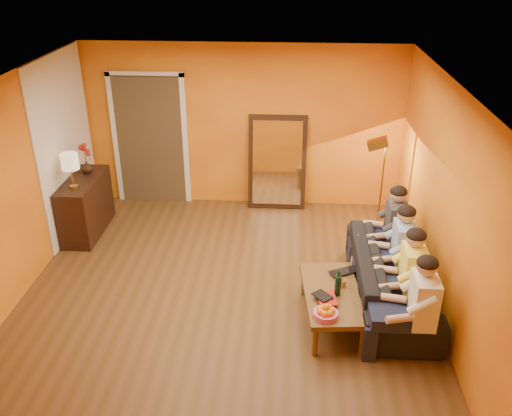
# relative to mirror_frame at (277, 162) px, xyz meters

# --- Properties ---
(room_shell) EXTENTS (5.00, 5.50, 2.60)m
(room_shell) POSITION_rel_mirror_frame_xyz_m (-0.55, -2.26, 0.54)
(room_shell) COLOR brown
(room_shell) RESTS_ON ground
(white_accent) EXTENTS (0.02, 1.90, 2.58)m
(white_accent) POSITION_rel_mirror_frame_xyz_m (-3.04, -0.88, 0.54)
(white_accent) COLOR white
(white_accent) RESTS_ON wall_left
(doorway_recess) EXTENTS (1.06, 0.30, 2.10)m
(doorway_recess) POSITION_rel_mirror_frame_xyz_m (-2.05, 0.20, 0.29)
(doorway_recess) COLOR #3F2D19
(doorway_recess) RESTS_ON floor
(door_jamb_left) EXTENTS (0.08, 0.06, 2.20)m
(door_jamb_left) POSITION_rel_mirror_frame_xyz_m (-2.62, 0.08, 0.29)
(door_jamb_left) COLOR white
(door_jamb_left) RESTS_ON wall_back
(door_jamb_right) EXTENTS (0.08, 0.06, 2.20)m
(door_jamb_right) POSITION_rel_mirror_frame_xyz_m (-1.48, 0.08, 0.29)
(door_jamb_right) COLOR white
(door_jamb_right) RESTS_ON wall_back
(door_header) EXTENTS (1.22, 0.06, 0.08)m
(door_header) POSITION_rel_mirror_frame_xyz_m (-2.05, 0.08, 1.36)
(door_header) COLOR white
(door_header) RESTS_ON wall_back
(mirror_frame) EXTENTS (0.92, 0.27, 1.51)m
(mirror_frame) POSITION_rel_mirror_frame_xyz_m (0.00, 0.00, 0.00)
(mirror_frame) COLOR black
(mirror_frame) RESTS_ON floor
(mirror_glass) EXTENTS (0.78, 0.21, 1.35)m
(mirror_glass) POSITION_rel_mirror_frame_xyz_m (0.00, -0.04, 0.00)
(mirror_glass) COLOR white
(mirror_glass) RESTS_ON mirror_frame
(sideboard) EXTENTS (0.44, 1.18, 0.85)m
(sideboard) POSITION_rel_mirror_frame_xyz_m (-2.79, -1.08, -0.34)
(sideboard) COLOR black
(sideboard) RESTS_ON floor
(table_lamp) EXTENTS (0.24, 0.24, 0.51)m
(table_lamp) POSITION_rel_mirror_frame_xyz_m (-2.79, -1.38, 0.34)
(table_lamp) COLOR beige
(table_lamp) RESTS_ON sideboard
(sofa) EXTENTS (2.20, 0.86, 0.64)m
(sofa) POSITION_rel_mirror_frame_xyz_m (1.45, -2.51, -0.44)
(sofa) COLOR black
(sofa) RESTS_ON floor
(coffee_table) EXTENTS (0.73, 1.27, 0.42)m
(coffee_table) POSITION_rel_mirror_frame_xyz_m (0.72, -3.02, -0.55)
(coffee_table) COLOR brown
(coffee_table) RESTS_ON floor
(floor_lamp) EXTENTS (0.33, 0.28, 1.44)m
(floor_lamp) POSITION_rel_mirror_frame_xyz_m (1.55, -0.75, -0.04)
(floor_lamp) COLOR #BA8E36
(floor_lamp) RESTS_ON floor
(dog) EXTENTS (0.52, 0.64, 0.66)m
(dog) POSITION_rel_mirror_frame_xyz_m (1.17, -2.18, -0.43)
(dog) COLOR olive
(dog) RESTS_ON floor
(person_far_left) EXTENTS (0.70, 0.44, 1.22)m
(person_far_left) POSITION_rel_mirror_frame_xyz_m (1.58, -3.51, -0.15)
(person_far_left) COLOR silver
(person_far_left) RESTS_ON sofa
(person_mid_left) EXTENTS (0.70, 0.44, 1.22)m
(person_mid_left) POSITION_rel_mirror_frame_xyz_m (1.58, -2.96, -0.15)
(person_mid_left) COLOR #F3EA51
(person_mid_left) RESTS_ON sofa
(person_mid_right) EXTENTS (0.70, 0.44, 1.22)m
(person_mid_right) POSITION_rel_mirror_frame_xyz_m (1.58, -2.41, -0.15)
(person_mid_right) COLOR #89A4D3
(person_mid_right) RESTS_ON sofa
(person_far_right) EXTENTS (0.70, 0.44, 1.22)m
(person_far_right) POSITION_rel_mirror_frame_xyz_m (1.58, -1.86, -0.15)
(person_far_right) COLOR #333237
(person_far_right) RESTS_ON sofa
(fruit_bowl) EXTENTS (0.26, 0.26, 0.16)m
(fruit_bowl) POSITION_rel_mirror_frame_xyz_m (0.62, -3.47, -0.26)
(fruit_bowl) COLOR #E04F93
(fruit_bowl) RESTS_ON coffee_table
(wine_bottle) EXTENTS (0.07, 0.07, 0.31)m
(wine_bottle) POSITION_rel_mirror_frame_xyz_m (0.77, -3.07, -0.18)
(wine_bottle) COLOR black
(wine_bottle) RESTS_ON coffee_table
(tumbler) EXTENTS (0.10, 0.10, 0.09)m
(tumbler) POSITION_rel_mirror_frame_xyz_m (0.84, -2.90, -0.30)
(tumbler) COLOR #B27F3F
(tumbler) RESTS_ON coffee_table
(laptop) EXTENTS (0.42, 0.37, 0.03)m
(laptop) POSITION_rel_mirror_frame_xyz_m (0.90, -2.67, -0.33)
(laptop) COLOR black
(laptop) RESTS_ON coffee_table
(book_lower) EXTENTS (0.21, 0.27, 0.02)m
(book_lower) POSITION_rel_mirror_frame_xyz_m (0.54, -3.22, -0.33)
(book_lower) COLOR black
(book_lower) RESTS_ON coffee_table
(book_mid) EXTENTS (0.23, 0.30, 0.02)m
(book_mid) POSITION_rel_mirror_frame_xyz_m (0.55, -3.21, -0.31)
(book_mid) COLOR #AE1C13
(book_mid) RESTS_ON book_lower
(book_upper) EXTENTS (0.25, 0.25, 0.02)m
(book_upper) POSITION_rel_mirror_frame_xyz_m (0.54, -3.23, -0.29)
(book_upper) COLOR black
(book_upper) RESTS_ON book_mid
(vase) EXTENTS (0.17, 0.17, 0.18)m
(vase) POSITION_rel_mirror_frame_xyz_m (-2.79, -0.83, 0.18)
(vase) COLOR black
(vase) RESTS_ON sideboard
(flowers) EXTENTS (0.17, 0.17, 0.48)m
(flowers) POSITION_rel_mirror_frame_xyz_m (-2.79, -0.83, 0.45)
(flowers) COLOR #AE1C13
(flowers) RESTS_ON vase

